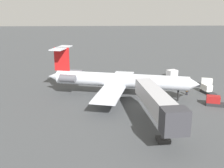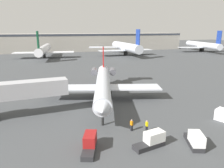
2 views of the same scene
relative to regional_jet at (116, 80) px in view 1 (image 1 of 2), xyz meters
name	(u,v)px [view 1 (image 1 of 2)]	position (x,y,z in m)	size (l,w,h in m)	color
ground_plane	(110,92)	(3.66, 1.11, -3.62)	(400.00, 400.00, 0.10)	#424447
regional_jet	(116,80)	(0.00, 0.00, 0.00)	(23.49, 30.31, 9.70)	silver
jet_bridge	(159,104)	(-16.88, -4.97, 0.87)	(16.96, 4.42, 6.13)	#ADADB2
ground_crew_marshaller	(188,88)	(2.30, -15.52, -2.71)	(0.30, 0.43, 1.69)	black
ground_crew_loader	(187,91)	(0.38, -14.67, -2.71)	(0.35, 0.45, 1.69)	black
baggage_tug_lead	(207,90)	(1.21, -19.27, -2.73)	(4.20, 2.21, 1.90)	#262628
baggage_tug_trailing	(205,83)	(6.28, -20.75, -2.73)	(2.64, 4.24, 1.90)	#262628
baggage_tug_spare	(215,101)	(-6.18, -17.85, -2.73)	(2.61, 4.24, 1.90)	#262628
cargo_container_uld	(172,73)	(15.68, -15.54, -2.69)	(2.78, 3.04, 1.76)	silver
traffic_cone_near	(188,89)	(3.78, -15.94, -3.30)	(0.36, 0.36, 0.55)	orange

